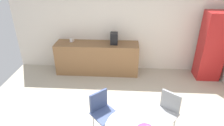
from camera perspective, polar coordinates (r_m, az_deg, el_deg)
wall_back at (r=5.66m, az=1.42°, el=10.67°), size 6.00×0.10×2.60m
counter_block at (r=5.68m, az=-4.30°, el=1.48°), size 2.34×0.60×0.90m
locker_cabinet at (r=5.84m, az=27.12°, el=4.29°), size 0.60×0.50×1.85m
chair_gray at (r=3.81m, az=15.88°, el=-12.74°), size 0.59×0.59×0.83m
chair_navy at (r=3.69m, az=-3.03°, el=-13.00°), size 0.59×0.59×0.83m
mug_white at (r=5.71m, az=-11.79°, el=6.52°), size 0.13×0.08×0.09m
coffee_maker at (r=5.40m, az=0.61°, el=7.19°), size 0.20×0.24×0.32m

